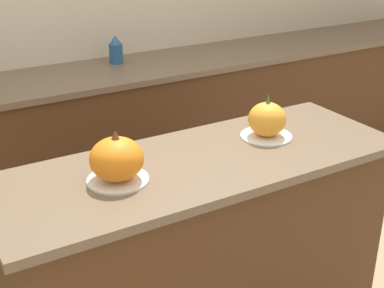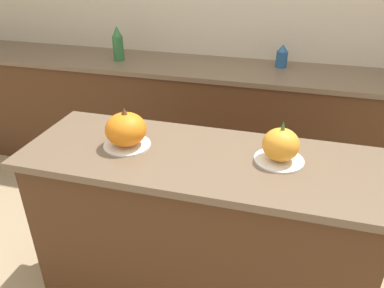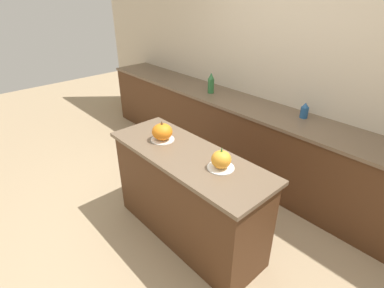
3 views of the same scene
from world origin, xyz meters
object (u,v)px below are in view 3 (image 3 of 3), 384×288
(pumpkin_cake_right, at_px, (221,160))
(bottle_short, at_px, (305,111))
(pumpkin_cake_left, at_px, (162,132))
(bottle_tall, at_px, (211,83))

(pumpkin_cake_right, distance_m, bottle_short, 1.40)
(pumpkin_cake_right, bearing_deg, pumpkin_cake_left, -175.60)
(bottle_short, bearing_deg, pumpkin_cake_left, -112.94)
(bottle_tall, xyz_separation_m, bottle_short, (1.26, 0.15, -0.05))
(pumpkin_cake_left, relative_size, bottle_short, 1.28)
(bottle_tall, bearing_deg, pumpkin_cake_left, -63.57)
(pumpkin_cake_right, bearing_deg, bottle_short, 93.26)
(pumpkin_cake_left, bearing_deg, pumpkin_cake_right, 4.40)
(pumpkin_cake_left, relative_size, pumpkin_cake_right, 1.02)
(pumpkin_cake_left, distance_m, bottle_short, 1.57)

